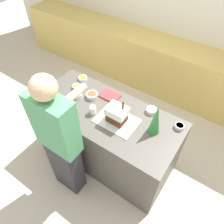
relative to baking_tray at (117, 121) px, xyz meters
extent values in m
plane|color=beige|center=(-0.17, 0.03, -0.89)|extent=(12.00, 12.00, 0.00)
cube|color=white|center=(-0.17, 2.12, 0.41)|extent=(8.00, 0.05, 2.60)
cube|color=#DBBC60|center=(-0.17, 1.79, -0.43)|extent=(6.00, 0.60, 0.91)
cube|color=#514C47|center=(-0.17, 0.03, -0.45)|extent=(1.75, 0.80, 0.88)
cube|color=silver|center=(0.00, 0.00, 0.00)|extent=(0.46, 0.32, 0.01)
cube|color=#5B2D14|center=(0.00, 0.00, 0.06)|extent=(0.19, 0.15, 0.11)
cube|color=white|center=(0.00, 0.00, 0.15)|extent=(0.22, 0.17, 0.09)
cylinder|color=#5B2D14|center=(0.05, 0.03, 0.24)|extent=(0.02, 0.02, 0.09)
cone|color=#33843D|center=(0.40, 0.10, 0.18)|extent=(0.13, 0.13, 0.37)
cylinder|color=silver|center=(-0.46, 0.15, 0.02)|extent=(0.14, 0.14, 0.05)
cylinder|color=brown|center=(-0.46, 0.15, 0.04)|extent=(0.11, 0.11, 0.01)
cylinder|color=silver|center=(0.60, 0.30, 0.02)|extent=(0.10, 0.10, 0.05)
cylinder|color=green|center=(0.60, 0.30, 0.04)|extent=(0.08, 0.08, 0.01)
cylinder|color=white|center=(-0.77, 0.34, 0.01)|extent=(0.11, 0.11, 0.04)
cylinder|color=yellow|center=(-0.77, 0.34, 0.03)|extent=(0.09, 0.09, 0.01)
cylinder|color=white|center=(0.25, 0.33, 0.02)|extent=(0.12, 0.12, 0.05)
cylinder|color=pink|center=(0.25, 0.33, 0.04)|extent=(0.10, 0.10, 0.01)
cylinder|color=silver|center=(-0.62, 0.05, 0.02)|extent=(0.14, 0.14, 0.05)
cylinder|color=#4770DB|center=(-0.62, 0.05, 0.04)|extent=(0.11, 0.11, 0.01)
cylinder|color=white|center=(-0.72, 0.17, 0.01)|extent=(0.10, 0.10, 0.04)
cylinder|color=yellow|center=(-0.72, 0.17, 0.03)|extent=(0.08, 0.08, 0.01)
cube|color=#B23338|center=(-0.29, 0.28, 0.01)|extent=(0.24, 0.17, 0.02)
cylinder|color=white|center=(-0.28, -0.06, 0.05)|extent=(0.07, 0.07, 0.10)
cube|color=#333338|center=(-0.31, -0.56, -0.47)|extent=(0.35, 0.19, 0.83)
cube|color=#4C9966|center=(-0.31, -0.56, 0.27)|extent=(0.45, 0.20, 0.66)
sphere|color=#DBAD89|center=(-0.31, -0.56, 0.72)|extent=(0.23, 0.23, 0.23)
cylinder|color=#DBAD89|center=(-0.31, -0.34, 0.42)|extent=(0.08, 0.45, 0.08)
camera|label=1|loc=(0.84, -1.31, 1.81)|focal=35.00mm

